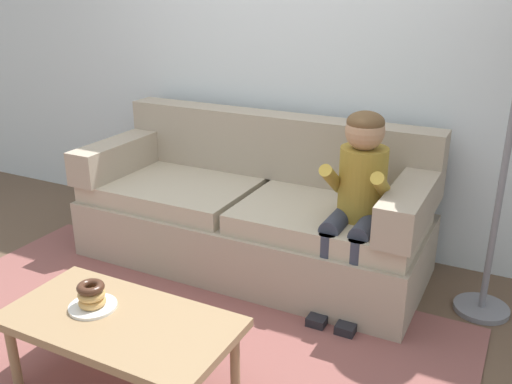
# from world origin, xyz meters

# --- Properties ---
(ground) EXTENTS (10.00, 10.00, 0.00)m
(ground) POSITION_xyz_m (0.00, 0.00, 0.00)
(ground) COLOR brown
(wall_back) EXTENTS (8.00, 0.10, 2.80)m
(wall_back) POSITION_xyz_m (0.00, 1.40, 1.40)
(wall_back) COLOR silver
(wall_back) RESTS_ON ground
(area_rug) EXTENTS (2.99, 1.89, 0.01)m
(area_rug) POSITION_xyz_m (0.00, -0.25, 0.01)
(area_rug) COLOR brown
(area_rug) RESTS_ON ground
(couch) EXTENTS (2.18, 0.90, 0.92)m
(couch) POSITION_xyz_m (0.01, 0.85, 0.34)
(couch) COLOR tan
(couch) RESTS_ON ground
(coffee_table) EXTENTS (1.02, 0.53, 0.38)m
(coffee_table) POSITION_xyz_m (0.08, -0.55, 0.34)
(coffee_table) COLOR #937551
(coffee_table) RESTS_ON ground
(person_child) EXTENTS (0.34, 0.58, 1.10)m
(person_child) POSITION_xyz_m (0.74, 0.64, 0.67)
(person_child) COLOR olive
(person_child) RESTS_ON ground
(plate) EXTENTS (0.21, 0.21, 0.01)m
(plate) POSITION_xyz_m (-0.08, -0.53, 0.39)
(plate) COLOR white
(plate) RESTS_ON coffee_table
(donut) EXTENTS (0.17, 0.17, 0.04)m
(donut) POSITION_xyz_m (-0.08, -0.53, 0.42)
(donut) COLOR tan
(donut) RESTS_ON plate
(donut_second) EXTENTS (0.17, 0.17, 0.04)m
(donut_second) POSITION_xyz_m (-0.08, -0.53, 0.45)
(donut_second) COLOR tan
(donut_second) RESTS_ON donut
(donut_third) EXTENTS (0.16, 0.16, 0.04)m
(donut_third) POSITION_xyz_m (-0.08, -0.53, 0.49)
(donut_third) COLOR #422619
(donut_third) RESTS_ON donut_second
(toy_controller) EXTENTS (0.23, 0.09, 0.05)m
(toy_controller) POSITION_xyz_m (-0.41, 0.07, 0.03)
(toy_controller) COLOR #339E56
(toy_controller) RESTS_ON ground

